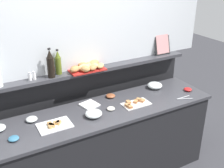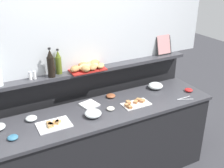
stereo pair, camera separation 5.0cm
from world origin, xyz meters
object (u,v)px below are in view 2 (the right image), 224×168
at_px(condiment_bowl_teal, 189,90).
at_px(condiment_bowl_red, 111,96).
at_px(glass_bowl_large, 93,114).
at_px(pepper_shaker, 34,75).
at_px(serving_tongs, 184,99).
at_px(glass_bowl_medium, 31,118).
at_px(sandwich_platter_front, 54,124).
at_px(bread_basket, 88,66).
at_px(napkin_stack, 89,105).
at_px(condiment_bowl_dark, 111,109).
at_px(olive_oil_bottle, 59,63).
at_px(salt_shaker, 30,76).
at_px(glass_bowl_extra, 155,86).
at_px(sandwich_platter_side, 135,104).
at_px(framed_picture, 164,44).
at_px(wine_bottle_dark, 51,64).
at_px(condiment_bowl_cream, 13,137).

bearing_deg(condiment_bowl_teal, condiment_bowl_red, 161.76).
bearing_deg(glass_bowl_large, pepper_shaker, 131.78).
bearing_deg(serving_tongs, glass_bowl_medium, 167.76).
relative_size(sandwich_platter_front, bread_basket, 0.71).
bearing_deg(napkin_stack, bread_basket, 67.97).
relative_size(condiment_bowl_dark, napkin_stack, 0.49).
xyz_separation_m(glass_bowl_medium, pepper_shaker, (0.13, 0.27, 0.34)).
bearing_deg(condiment_bowl_red, olive_oil_bottle, 156.55).
xyz_separation_m(condiment_bowl_teal, serving_tongs, (-0.19, -0.13, -0.01)).
distance_m(condiment_bowl_red, salt_shaker, 0.91).
relative_size(glass_bowl_extra, condiment_bowl_teal, 1.85).
bearing_deg(condiment_bowl_teal, glass_bowl_large, 179.67).
xyz_separation_m(olive_oil_bottle, pepper_shaker, (-0.27, -0.03, -0.08)).
xyz_separation_m(glass_bowl_large, bread_basket, (0.16, 0.47, 0.32)).
bearing_deg(napkin_stack, glass_bowl_medium, -178.76).
xyz_separation_m(sandwich_platter_front, pepper_shaker, (-0.03, 0.46, 0.34)).
xyz_separation_m(condiment_bowl_red, serving_tongs, (0.71, -0.43, -0.01)).
relative_size(sandwich_platter_side, pepper_shaker, 3.50).
bearing_deg(condiment_bowl_dark, bread_basket, 98.00).
distance_m(sandwich_platter_front, condiment_bowl_dark, 0.62).
relative_size(glass_bowl_large, pepper_shaker, 1.97).
distance_m(glass_bowl_extra, napkin_stack, 0.89).
height_order(glass_bowl_large, framed_picture, framed_picture).
bearing_deg(wine_bottle_dark, condiment_bowl_dark, -41.81).
distance_m(sandwich_platter_front, glass_bowl_large, 0.40).
height_order(salt_shaker, pepper_shaker, same).
distance_m(condiment_bowl_teal, pepper_shaker, 1.78).
bearing_deg(condiment_bowl_teal, wine_bottle_dark, 162.76).
relative_size(glass_bowl_medium, olive_oil_bottle, 0.41).
bearing_deg(wine_bottle_dark, pepper_shaker, 172.44).
relative_size(glass_bowl_large, framed_picture, 0.63).
bearing_deg(framed_picture, serving_tongs, -105.04).
height_order(condiment_bowl_teal, pepper_shaker, pepper_shaker).
relative_size(sandwich_platter_front, pepper_shaker, 3.62).
distance_m(condiment_bowl_teal, salt_shaker, 1.83).
bearing_deg(framed_picture, napkin_stack, -166.02).
xyz_separation_m(glass_bowl_medium, serving_tongs, (1.63, -0.35, -0.02)).
xyz_separation_m(condiment_bowl_cream, salt_shaker, (0.31, 0.50, 0.34)).
bearing_deg(framed_picture, pepper_shaker, -178.69).
bearing_deg(condiment_bowl_cream, bread_basket, 27.64).
bearing_deg(condiment_bowl_dark, condiment_bowl_cream, -176.76).
distance_m(glass_bowl_large, glass_bowl_extra, 0.98).
distance_m(sandwich_platter_front, olive_oil_bottle, 0.69).
bearing_deg(glass_bowl_medium, glass_bowl_extra, 1.19).
bearing_deg(sandwich_platter_side, glass_bowl_medium, 169.24).
bearing_deg(condiment_bowl_teal, olive_oil_bottle, 159.82).
relative_size(bread_basket, framed_picture, 1.63).
xyz_separation_m(glass_bowl_large, condiment_bowl_dark, (0.22, 0.04, -0.02)).
xyz_separation_m(glass_bowl_large, framed_picture, (1.24, 0.52, 0.42)).
distance_m(glass_bowl_extra, condiment_bowl_cream, 1.75).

